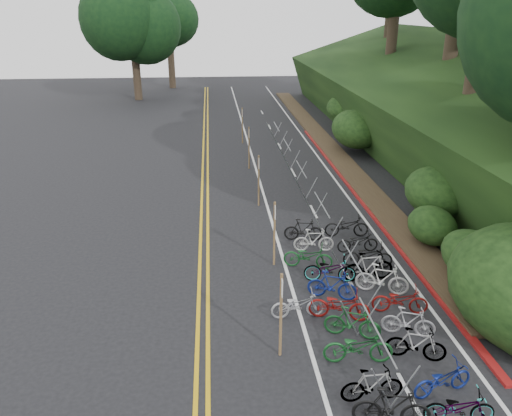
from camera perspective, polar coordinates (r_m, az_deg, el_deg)
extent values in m
plane|color=black|center=(14.44, 2.14, -16.00)|extent=(120.00, 120.00, 0.00)
cube|color=gold|center=(23.07, -6.27, -0.83)|extent=(0.12, 80.00, 0.01)
cube|color=gold|center=(23.07, -5.53, -0.81)|extent=(0.12, 80.00, 0.01)
cube|color=silver|center=(23.20, 1.52, -0.57)|extent=(0.12, 80.00, 0.01)
cube|color=silver|center=(24.03, 11.52, -0.21)|extent=(0.12, 80.00, 0.01)
cube|color=silver|center=(13.65, 17.14, -19.76)|extent=(0.10, 1.60, 0.01)
cube|color=silver|center=(18.27, 10.32, -7.51)|extent=(0.10, 1.60, 0.01)
cube|color=silver|center=(23.53, 6.61, -0.39)|extent=(0.10, 1.60, 0.01)
cube|color=silver|center=(29.07, 4.29, 4.08)|extent=(0.10, 1.60, 0.01)
cube|color=silver|center=(34.76, 2.71, 7.10)|extent=(0.10, 1.60, 0.01)
cube|color=silver|center=(40.55, 1.56, 9.26)|extent=(0.10, 1.60, 0.01)
cube|color=silver|center=(46.38, 0.69, 10.88)|extent=(0.10, 1.60, 0.01)
cube|color=maroon|center=(25.94, 11.38, 1.58)|extent=(0.25, 28.00, 0.10)
cube|color=black|center=(37.03, 19.27, 11.28)|extent=(12.32, 44.00, 9.11)
cube|color=#382819|center=(35.34, 8.06, 7.28)|extent=(1.40, 44.00, 0.16)
ellipsoid|color=#284C19|center=(18.49, 23.76, -5.15)|extent=(2.00, 2.80, 1.60)
ellipsoid|color=#284C19|center=(22.73, 19.99, 1.76)|extent=(2.60, 3.64, 2.08)
ellipsoid|color=#284C19|center=(28.33, 17.43, 6.84)|extent=(2.20, 3.08, 1.76)
ellipsoid|color=#284C19|center=(33.46, 11.32, 8.86)|extent=(3.00, 4.20, 2.40)
ellipsoid|color=#284C19|center=(39.28, 9.93, 11.10)|extent=(2.40, 3.36, 1.92)
ellipsoid|color=#284C19|center=(43.31, 10.35, 12.98)|extent=(2.80, 3.92, 2.24)
ellipsoid|color=#284C19|center=(20.87, 19.47, -1.87)|extent=(1.80, 2.52, 1.44)
ellipsoid|color=#284C19|center=(32.10, 16.27, 9.78)|extent=(3.20, 4.48, 2.56)
cylinder|color=#2D2319|center=(26.64, 23.64, 13.30)|extent=(0.84, 0.84, 6.39)
cylinder|color=#2D2319|center=(34.78, 21.47, 17.10)|extent=(0.89, 0.89, 7.24)
cylinder|color=#2D2319|center=(41.84, 15.14, 16.96)|extent=(0.82, 0.82, 5.96)
cylinder|color=#2D2319|center=(50.14, 14.94, 18.97)|extent=(0.86, 0.86, 6.82)
cylinder|color=#2D2319|center=(54.16, -13.50, 14.86)|extent=(0.80, 0.80, 5.54)
ellipsoid|color=black|center=(53.82, -14.00, 20.18)|extent=(7.57, 7.57, 7.19)
cylinder|color=#2D2319|center=(61.78, -9.63, 15.74)|extent=(0.77, 0.77, 5.11)
ellipsoid|color=black|center=(61.48, -9.91, 19.95)|extent=(6.63, 6.63, 6.30)
cylinder|color=gray|center=(13.46, 13.61, -13.37)|extent=(0.05, 3.04, 0.05)
cylinder|color=gray|center=(12.70, 14.15, -19.40)|extent=(0.62, 0.04, 1.21)
cylinder|color=gray|center=(12.88, 16.64, -19.04)|extent=(0.62, 0.04, 1.21)
cylinder|color=gray|center=(14.83, 10.64, -12.33)|extent=(0.62, 0.04, 1.21)
cylinder|color=gray|center=(14.98, 12.75, -12.13)|extent=(0.62, 0.04, 1.21)
cylinder|color=gray|center=(16.86, 11.12, -5.78)|extent=(0.05, 3.00, 0.05)
cylinder|color=gray|center=(15.91, 11.35, -9.99)|extent=(0.58, 0.04, 1.13)
cylinder|color=gray|center=(16.07, 13.30, -9.83)|extent=(0.58, 0.04, 1.13)
cylinder|color=gray|center=(18.25, 8.97, -5.41)|extent=(0.58, 0.04, 1.13)
cylinder|color=gray|center=(18.39, 10.67, -5.31)|extent=(0.58, 0.04, 1.13)
cylinder|color=gray|center=(21.27, 7.53, 0.43)|extent=(0.05, 3.00, 0.05)
cylinder|color=gray|center=(20.18, 7.51, -2.57)|extent=(0.58, 0.04, 1.13)
cylinder|color=gray|center=(20.30, 9.06, -2.50)|extent=(0.58, 0.04, 1.13)
cylinder|color=gray|center=(22.70, 6.03, 0.34)|extent=(0.58, 0.04, 1.13)
cylinder|color=gray|center=(22.81, 7.41, 0.39)|extent=(0.58, 0.04, 1.13)
cylinder|color=gray|center=(25.89, 5.20, 4.47)|extent=(0.05, 3.00, 0.05)
cylinder|color=gray|center=(24.72, 5.08, 2.21)|extent=(0.58, 0.04, 1.13)
cylinder|color=gray|center=(24.82, 6.35, 2.24)|extent=(0.58, 0.04, 1.13)
cylinder|color=gray|center=(27.33, 4.07, 4.18)|extent=(0.58, 0.04, 1.13)
cylinder|color=gray|center=(27.42, 5.23, 4.21)|extent=(0.58, 0.04, 1.13)
cylinder|color=gray|center=(30.63, 3.56, 7.26)|extent=(0.05, 3.00, 0.05)
cylinder|color=gray|center=(29.41, 3.40, 5.48)|extent=(0.58, 0.04, 1.13)
cylinder|color=gray|center=(29.50, 4.48, 5.50)|extent=(0.58, 0.04, 1.13)
cylinder|color=gray|center=(32.08, 2.67, 6.89)|extent=(0.58, 0.04, 1.13)
cylinder|color=gray|center=(32.16, 3.67, 6.91)|extent=(0.58, 0.04, 1.13)
cylinder|color=gray|center=(35.44, 2.36, 9.30)|extent=(0.05, 3.00, 0.05)
cylinder|color=gray|center=(34.19, 2.18, 7.84)|extent=(0.58, 0.04, 1.13)
cylinder|color=gray|center=(34.26, 3.11, 7.86)|extent=(0.58, 0.04, 1.13)
cylinder|color=gray|center=(36.89, 1.63, 8.90)|extent=(0.58, 0.04, 1.13)
cylinder|color=gray|center=(36.96, 2.50, 8.91)|extent=(0.58, 0.04, 1.13)
cylinder|color=brown|center=(13.57, 2.86, -12.19)|extent=(0.08, 0.08, 2.54)
cube|color=silver|center=(13.07, 2.93, -8.86)|extent=(0.02, 0.40, 0.50)
cylinder|color=brown|center=(18.11, 2.11, -2.98)|extent=(0.08, 0.08, 2.50)
cube|color=silver|center=(17.75, 2.15, -0.35)|extent=(0.02, 0.40, 0.50)
cylinder|color=brown|center=(23.65, 0.31, 3.11)|extent=(0.08, 0.08, 2.50)
cube|color=silver|center=(23.38, 0.31, 5.20)|extent=(0.02, 0.40, 0.50)
cylinder|color=brown|center=(29.38, -0.81, 6.87)|extent=(0.08, 0.08, 2.50)
cube|color=silver|center=(29.16, -0.82, 8.58)|extent=(0.02, 0.40, 0.50)
cylinder|color=brown|center=(35.19, -1.57, 9.39)|extent=(0.08, 0.08, 2.50)
cube|color=silver|center=(35.01, -1.58, 10.83)|extent=(0.02, 0.40, 0.50)
imported|color=#9E9EA3|center=(15.57, 4.81, -10.94)|extent=(0.67, 1.71, 0.88)
imported|color=black|center=(12.44, 15.26, -21.14)|extent=(0.82, 1.83, 1.06)
imported|color=slate|center=(13.06, 22.22, -20.33)|extent=(0.73, 1.67, 0.85)
imported|color=slate|center=(12.99, 13.15, -19.08)|extent=(0.50, 1.57, 0.94)
imported|color=navy|center=(13.67, 20.56, -17.85)|extent=(0.96, 1.73, 0.86)
imported|color=#144C1E|center=(14.03, 11.60, -15.25)|extent=(0.80, 1.92, 0.99)
imported|color=slate|center=(14.53, 17.85, -14.57)|extent=(0.95, 1.65, 0.96)
imported|color=#144C1E|center=(14.92, 10.96, -12.70)|extent=(1.01, 1.70, 0.99)
imported|color=#9E9EA3|center=(15.39, 17.03, -12.31)|extent=(0.93, 1.59, 0.92)
imported|color=maroon|center=(15.62, 9.49, -10.87)|extent=(1.13, 1.98, 0.98)
imported|color=maroon|center=(16.34, 16.14, -10.06)|extent=(0.92, 1.81, 0.91)
imported|color=navy|center=(16.59, 8.71, -8.70)|extent=(1.01, 1.70, 0.98)
imported|color=beige|center=(17.19, 14.23, -7.86)|extent=(1.10, 1.82, 1.06)
imported|color=slate|center=(17.55, 8.44, -6.93)|extent=(0.91, 1.88, 0.94)
imported|color=slate|center=(17.82, 12.73, -6.53)|extent=(0.67, 1.85, 1.09)
imported|color=#144C1E|center=(18.34, 5.97, -5.48)|extent=(1.09, 1.90, 0.94)
imported|color=black|center=(18.74, 12.66, -5.30)|extent=(0.93, 1.87, 0.94)
imported|color=beige|center=(19.55, 6.62, -3.68)|extent=(0.57, 1.61, 0.95)
imported|color=black|center=(19.81, 11.55, -3.81)|extent=(0.58, 1.62, 0.85)
imported|color=black|center=(20.41, 5.44, -2.49)|extent=(0.71, 1.63, 0.95)
imported|color=black|center=(21.01, 10.31, -2.01)|extent=(0.79, 1.86, 0.95)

